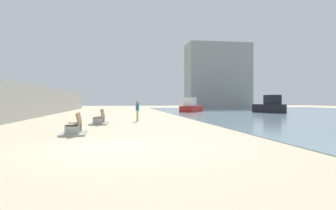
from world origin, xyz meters
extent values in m
plane|color=beige|center=(0.00, 18.00, 0.00)|extent=(120.00, 120.00, 0.00)
cube|color=#9E9E99|center=(-7.50, 18.00, 1.45)|extent=(0.80, 64.00, 2.89)
cube|color=#9E9E99|center=(-1.82, 3.45, 0.25)|extent=(0.61, 0.23, 0.50)
cube|color=#9E9E99|center=(-1.89, 4.85, 0.25)|extent=(0.61, 0.23, 0.50)
cube|color=olive|center=(-1.85, 4.15, 0.45)|extent=(0.58, 1.62, 0.06)
cube|color=olive|center=(-1.62, 4.16, 0.73)|extent=(0.24, 1.61, 0.50)
cube|color=#9E9E99|center=(-1.85, 4.15, 0.04)|extent=(1.20, 2.15, 0.08)
cube|color=#9E9E99|center=(-1.15, 9.22, 0.25)|extent=(0.61, 0.22, 0.50)
cube|color=#9E9E99|center=(-1.10, 10.62, 0.25)|extent=(0.61, 0.22, 0.50)
cube|color=olive|center=(-1.12, 9.92, 0.45)|extent=(0.56, 1.62, 0.06)
cube|color=olive|center=(-0.89, 9.91, 0.73)|extent=(0.22, 1.61, 0.50)
cube|color=#9E9E99|center=(-1.12, 9.92, 0.04)|extent=(1.18, 2.14, 0.08)
cylinder|color=gold|center=(1.49, 12.35, 0.39)|extent=(0.12, 0.12, 0.79)
cylinder|color=gold|center=(1.53, 12.47, 0.39)|extent=(0.12, 0.12, 0.79)
cube|color=teal|center=(1.51, 12.41, 1.07)|extent=(0.28, 0.36, 0.56)
sphere|color=tan|center=(1.51, 12.41, 1.48)|extent=(0.21, 0.21, 0.21)
cylinder|color=teal|center=(1.43, 12.20, 1.09)|extent=(0.09, 0.09, 0.50)
cylinder|color=teal|center=(1.58, 12.62, 1.09)|extent=(0.09, 0.09, 0.50)
cube|color=red|center=(9.68, 29.04, 0.43)|extent=(4.03, 4.97, 0.79)
cube|color=white|center=(9.29, 28.43, 1.39)|extent=(2.14, 2.42, 1.12)
cube|color=black|center=(18.28, 24.36, 0.56)|extent=(2.76, 4.40, 1.04)
cube|color=black|center=(18.44, 23.77, 1.65)|extent=(1.64, 2.06, 1.14)
cube|color=gray|center=(18.98, 46.00, 6.23)|extent=(12.00, 6.00, 12.46)
camera|label=1|loc=(0.23, -9.93, 1.54)|focal=31.99mm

